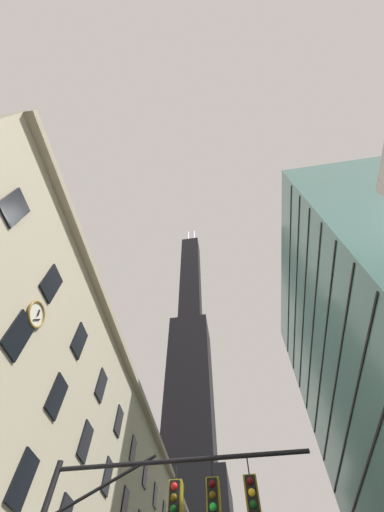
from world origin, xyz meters
TOP-DOWN VIEW (x-y plane):
  - dark_skyscraper at (-16.04, 90.44)m, footprint 22.03×22.03m

SIDE VIEW (x-z plane):
  - dark_skyscraper at x=-16.04m, z-range -37.66..152.94m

